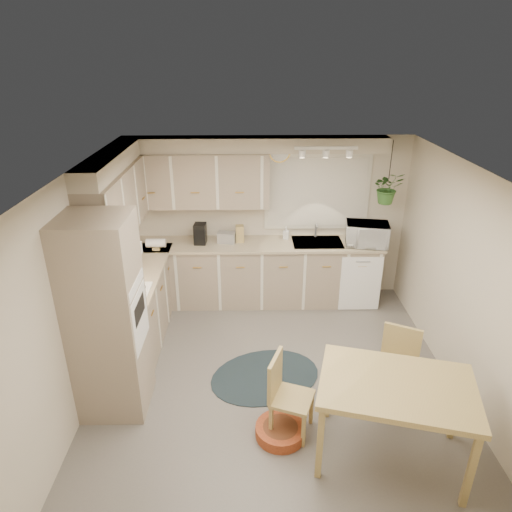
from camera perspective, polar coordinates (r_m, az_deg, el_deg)
name	(u,v)px	position (r m, az deg, el deg)	size (l,w,h in m)	color
floor	(274,378)	(5.44, 2.27, -14.95)	(4.20, 4.20, 0.00)	#635D57
ceiling	(278,172)	(4.35, 2.79, 10.39)	(4.20, 4.20, 0.00)	white
wall_back	(268,218)	(6.70, 1.48, 4.71)	(4.00, 0.04, 2.40)	#C1B69F
wall_front	(295,443)	(3.09, 4.88, -22.27)	(4.00, 0.04, 2.40)	#C1B69F
wall_left	(84,287)	(5.07, -20.73, -3.66)	(0.04, 4.20, 2.40)	#C1B69F
wall_right	(466,284)	(5.29, 24.73, -3.21)	(0.04, 4.20, 2.40)	#C1B69F
base_cab_left	(139,306)	(6.07, -14.45, -6.12)	(0.60, 1.85, 0.90)	gray
base_cab_back	(255,273)	(6.72, -0.19, -2.20)	(3.60, 0.60, 0.90)	gray
counter_left	(136,274)	(5.85, -14.83, -2.14)	(0.64, 1.89, 0.04)	tan
counter_back	(254,244)	(6.51, -0.19, 1.47)	(3.64, 0.64, 0.04)	tan
oven_stack	(107,319)	(4.73, -18.14, -7.44)	(0.65, 0.65, 2.10)	gray
wall_oven_face	(140,318)	(4.65, -14.33, -7.54)	(0.02, 0.56, 0.58)	white
upper_cab_left	(118,201)	(5.67, -16.85, 6.65)	(0.35, 2.00, 0.75)	gray
upper_cab_back	(196,180)	(6.39, -7.51, 9.39)	(2.00, 0.35, 0.75)	gray
soffit_left	(111,161)	(5.56, -17.70, 11.30)	(0.30, 2.00, 0.20)	#C1B69F
soffit_back	(254,145)	(6.27, -0.23, 13.76)	(3.60, 0.30, 0.20)	#C1B69F
cooktop	(125,294)	(5.34, -16.10, -4.63)	(0.52, 0.58, 0.02)	white
range_hood	(118,258)	(5.15, -16.89, -0.18)	(0.40, 0.60, 0.14)	white
window_blinds	(317,192)	(6.62, 7.66, 7.88)	(1.40, 0.02, 1.00)	white
window_frame	(317,192)	(6.63, 7.64, 7.91)	(1.50, 0.02, 1.10)	beige
sink	(317,245)	(6.60, 7.65, 1.38)	(0.70, 0.48, 0.10)	#9EA0A6
dishwasher_front	(360,284)	(6.64, 12.93, -3.43)	(0.58, 0.01, 0.83)	white
track_light_bar	(326,148)	(5.95, 8.76, 13.22)	(0.80, 0.04, 0.04)	white
wall_clock	(280,152)	(6.42, 2.96, 12.89)	(0.30, 0.30, 0.03)	#E3B350
dining_table	(392,421)	(4.51, 16.64, -19.14)	(1.32, 0.88, 0.83)	tan
chair_left	(292,397)	(4.58, 4.58, -17.12)	(0.39, 0.39, 0.84)	tan
chair_back	(395,371)	(5.04, 17.04, -13.62)	(0.41, 0.41, 0.87)	tan
braided_rug	(265,376)	(5.45, 1.15, -14.79)	(1.28, 0.96, 0.01)	black
pet_bed	(280,431)	(4.77, 3.07, -21.00)	(0.49, 0.49, 0.11)	#A84821
microwave	(367,232)	(6.56, 13.71, 2.96)	(0.58, 0.32, 0.39)	white
soap_bottle	(286,236)	(6.66, 3.77, 2.51)	(0.08, 0.18, 0.08)	white
hanging_plant	(387,191)	(6.43, 16.09, 7.80)	(0.39, 0.44, 0.34)	#305C24
coffee_maker	(200,234)	(6.49, -6.98, 2.79)	(0.16, 0.20, 0.29)	black
toaster	(227,237)	(6.51, -3.67, 2.33)	(0.25, 0.14, 0.15)	#9EA0A6
knife_block	(240,234)	(6.51, -2.05, 2.81)	(0.11, 0.11, 0.24)	tan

